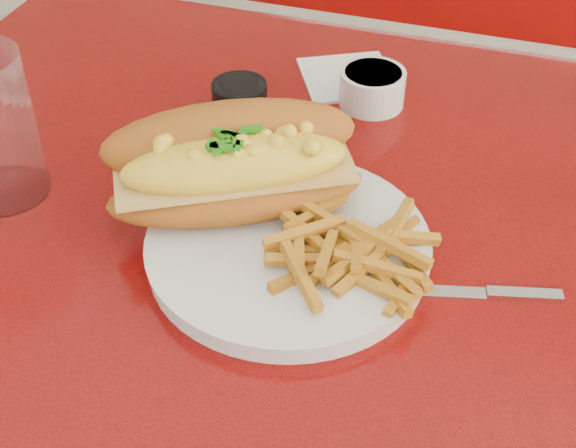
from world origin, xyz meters
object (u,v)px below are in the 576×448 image
(fork, at_px, (291,185))
(booth_bench_far, at_px, (440,154))
(gravy_ramekin, at_px, (372,87))
(dinner_plate, at_px, (288,247))
(knife, at_px, (477,293))
(diner_table, at_px, (351,317))
(mac_hoagie, at_px, (234,165))
(sauce_cup_left, at_px, (239,95))

(fork, bearing_deg, booth_bench_far, -32.86)
(booth_bench_far, height_order, gravy_ramekin, booth_bench_far)
(dinner_plate, height_order, knife, dinner_plate)
(gravy_ramekin, bearing_deg, diner_table, -79.72)
(fork, xyz_separation_m, knife, (0.20, -0.08, -0.02))
(dinner_plate, relative_size, knife, 1.87)
(diner_table, relative_size, knife, 6.70)
(fork, bearing_deg, knife, -138.87)
(booth_bench_far, distance_m, fork, 0.96)
(dinner_plate, bearing_deg, knife, 1.27)
(mac_hoagie, relative_size, sauce_cup_left, 3.60)
(diner_table, distance_m, knife, 0.23)
(booth_bench_far, height_order, fork, booth_bench_far)
(sauce_cup_left, xyz_separation_m, knife, (0.31, -0.23, -0.02))
(dinner_plate, bearing_deg, mac_hoagie, 150.58)
(diner_table, height_order, sauce_cup_left, sauce_cup_left)
(fork, height_order, gravy_ramekin, gravy_ramekin)
(mac_hoagie, bearing_deg, booth_bench_far, 52.89)
(dinner_plate, relative_size, sauce_cup_left, 4.47)
(sauce_cup_left, bearing_deg, dinner_plate, -59.34)
(mac_hoagie, distance_m, knife, 0.26)
(dinner_plate, distance_m, gravy_ramekin, 0.29)
(diner_table, bearing_deg, mac_hoagie, -156.60)
(gravy_ramekin, relative_size, sauce_cup_left, 1.32)
(dinner_plate, height_order, sauce_cup_left, sauce_cup_left)
(mac_hoagie, distance_m, sauce_cup_left, 0.21)
(diner_table, relative_size, fork, 8.02)
(mac_hoagie, distance_m, gravy_ramekin, 0.27)
(mac_hoagie, distance_m, fork, 0.08)
(fork, xyz_separation_m, sauce_cup_left, (-0.11, 0.15, -0.00))
(mac_hoagie, bearing_deg, knife, -37.36)
(diner_table, bearing_deg, sauce_cup_left, 142.39)
(booth_bench_far, xyz_separation_m, sauce_cup_left, (-0.18, -0.67, 0.50))
(fork, relative_size, sauce_cup_left, 1.99)
(dinner_plate, relative_size, fork, 2.24)
(fork, distance_m, gravy_ramekin, 0.21)
(sauce_cup_left, bearing_deg, gravy_ramekin, 21.86)
(gravy_ramekin, height_order, sauce_cup_left, gravy_ramekin)
(dinner_plate, distance_m, fork, 0.09)
(diner_table, distance_m, sauce_cup_left, 0.29)
(sauce_cup_left, relative_size, knife, 0.42)
(dinner_plate, height_order, mac_hoagie, mac_hoagie)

